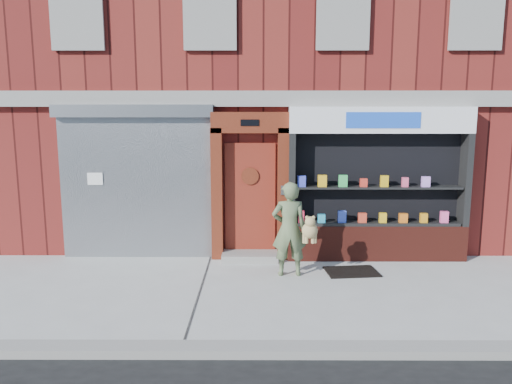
{
  "coord_description": "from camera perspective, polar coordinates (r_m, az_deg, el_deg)",
  "views": [
    {
      "loc": [
        -0.6,
        -7.82,
        2.97
      ],
      "look_at": [
        -0.63,
        1.0,
        1.49
      ],
      "focal_mm": 35.0,
      "sensor_mm": 36.0,
      "label": 1
    }
  ],
  "objects": [
    {
      "name": "building",
      "position": [
        13.86,
        2.76,
        13.8
      ],
      "size": [
        12.0,
        8.16,
        8.0
      ],
      "color": "#5E1815",
      "rests_on": "ground"
    },
    {
      "name": "shutter_bay",
      "position": [
        10.11,
        -13.55,
        2.18
      ],
      "size": [
        3.1,
        0.3,
        3.04
      ],
      "color": "gray",
      "rests_on": "ground"
    },
    {
      "name": "pharmacy_bay",
      "position": [
        10.04,
        13.7,
        0.12
      ],
      "size": [
        3.5,
        0.41,
        3.0
      ],
      "color": "#581C14",
      "rests_on": "ground"
    },
    {
      "name": "ground",
      "position": [
        8.38,
        4.36,
        -11.22
      ],
      "size": [
        80.0,
        80.0,
        0.0
      ],
      "primitive_type": "plane",
      "color": "#9E9E99",
      "rests_on": "ground"
    },
    {
      "name": "doormat",
      "position": [
        9.42,
        10.88,
        -8.93
      ],
      "size": [
        1.0,
        0.75,
        0.02
      ],
      "primitive_type": "cube",
      "rotation": [
        0.0,
        0.0,
        0.11
      ],
      "color": "black",
      "rests_on": "ground"
    },
    {
      "name": "curb",
      "position": [
        6.4,
        5.81,
        -17.55
      ],
      "size": [
        60.0,
        0.3,
        0.12
      ],
      "primitive_type": "cube",
      "color": "gray",
      "rests_on": "ground"
    },
    {
      "name": "red_door_bay",
      "position": [
        9.8,
        -0.69,
        0.67
      ],
      "size": [
        1.52,
        0.58,
        2.9
      ],
      "color": "#501A0D",
      "rests_on": "ground"
    },
    {
      "name": "woman",
      "position": [
        8.89,
        3.97,
        -4.24
      ],
      "size": [
        0.81,
        0.53,
        1.7
      ],
      "color": "#566643",
      "rests_on": "ground"
    }
  ]
}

